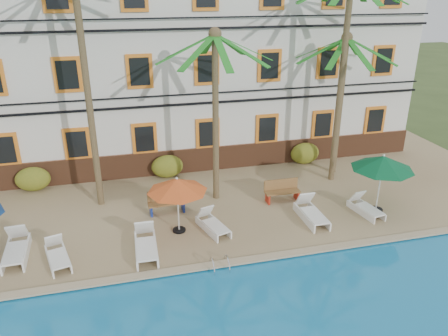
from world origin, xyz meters
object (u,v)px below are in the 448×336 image
object	(u,v)px
lounger_b	(57,255)
bench_left	(167,201)
palm_c	(215,92)
lounger_d	(212,224)
palm_d	(344,55)
palm_b	(84,58)
lounger_f	(365,207)
lounger_a	(16,249)
pool_ladder	(220,267)
palm_e	(342,84)
lounger_c	(146,245)
umbrella_green	(383,163)
umbrella_red	(177,186)
bench_right	(282,190)
lounger_e	(311,212)

from	to	relation	value
lounger_b	bench_left	distance (m)	4.72
palm_c	lounger_d	distance (m)	5.12
palm_c	palm_d	xyz separation A→B (m)	(5.71, 0.55, 1.16)
palm_b	palm_c	size ratio (longest dim) A/B	1.34
lounger_f	lounger_a	bearing A→B (deg)	179.32
pool_ladder	lounger_a	bearing A→B (deg)	160.93
pool_ladder	palm_e	bearing A→B (deg)	40.76
lounger_c	lounger_d	xyz separation A→B (m)	(2.54, 0.89, -0.05)
lounger_b	lounger_d	xyz separation A→B (m)	(5.43, 0.73, 0.00)
palm_b	palm_d	bearing A→B (deg)	-0.42
palm_b	umbrella_green	xyz separation A→B (m)	(10.86, -3.37, -3.90)
umbrella_green	lounger_a	xyz separation A→B (m)	(-13.60, 0.08, -1.79)
umbrella_red	umbrella_green	distance (m)	8.04
umbrella_red	lounger_c	world-z (taller)	umbrella_red
palm_e	pool_ladder	xyz separation A→B (m)	(-7.26, -6.26, -4.36)
lounger_c	palm_e	bearing A→B (deg)	26.91
palm_b	palm_e	distance (m)	11.19
lounger_a	lounger_c	xyz separation A→B (m)	(4.26, -0.83, 0.00)
palm_d	umbrella_red	bearing A→B (deg)	-159.35
bench_right	umbrella_red	bearing A→B (deg)	-162.86
palm_e	lounger_c	bearing A→B (deg)	-153.09
bench_left	pool_ladder	distance (m)	4.36
lounger_f	pool_ladder	distance (m)	6.87
lounger_a	lounger_c	world-z (taller)	lounger_c
lounger_b	palm_c	bearing A→B (deg)	28.26
palm_c	palm_d	distance (m)	5.86
palm_b	umbrella_green	bearing A→B (deg)	-17.21
umbrella_red	lounger_e	world-z (taller)	umbrella_red
palm_d	lounger_c	bearing A→B (deg)	-155.87
umbrella_red	lounger_b	xyz separation A→B (m)	(-4.20, -0.97, -1.61)
palm_b	lounger_d	world-z (taller)	palm_b
bench_right	palm_e	bearing A→B (deg)	32.39
umbrella_green	lounger_a	world-z (taller)	umbrella_green
umbrella_green	bench_left	world-z (taller)	umbrella_green
umbrella_green	lounger_f	world-z (taller)	umbrella_green
lounger_e	lounger_f	xyz separation A→B (m)	(2.34, -0.06, -0.05)
bench_right	pool_ladder	size ratio (longest dim) A/B	2.02
umbrella_green	lounger_d	distance (m)	7.04
palm_d	lounger_e	bearing A→B (deg)	-127.68
palm_b	lounger_e	size ratio (longest dim) A/B	4.80
bench_right	lounger_e	bearing A→B (deg)	-74.10
umbrella_red	lounger_d	world-z (taller)	umbrella_red
palm_e	lounger_f	distance (m)	5.88
palm_d	palm_b	bearing A→B (deg)	179.58
palm_c	lounger_d	world-z (taller)	palm_c
lounger_b	palm_e	bearing A→B (deg)	20.62
lounger_a	pool_ladder	distance (m)	6.90
palm_c	lounger_c	size ratio (longest dim) A/B	3.44
umbrella_green	bench_right	distance (m)	4.18
palm_b	lounger_d	size ratio (longest dim) A/B	5.17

